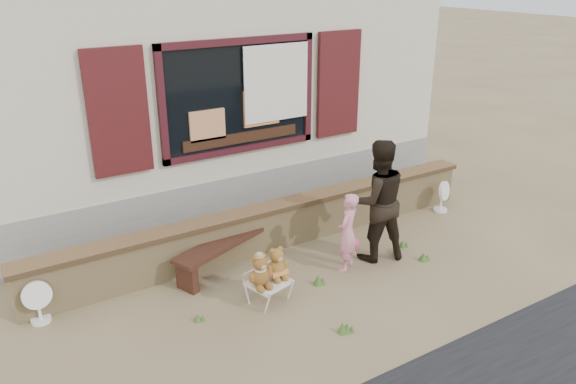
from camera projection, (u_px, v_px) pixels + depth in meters
ground at (312, 275)px, 7.50m from camera, size 80.00×80.00×0.00m
shopfront at (177, 74)px, 10.29m from camera, size 8.04×5.13×4.00m
brick_wall at (274, 225)px, 8.16m from camera, size 7.10×0.36×0.67m
bench at (226, 247)px, 7.59m from camera, size 1.68×0.93×0.43m
folding_chair at (268, 283)px, 6.83m from camera, size 0.56×0.52×0.29m
teddy_bear_left at (260, 270)px, 6.64m from camera, size 0.38×0.35×0.43m
teddy_bear_right at (276, 262)px, 6.84m from camera, size 0.36×0.33×0.42m
child at (347, 232)px, 7.46m from camera, size 0.48×0.44×1.11m
adult at (377, 201)px, 7.66m from camera, size 0.99×0.87×1.73m
fan_left at (38, 301)px, 6.44m from camera, size 0.33×0.23×0.54m
fan_right at (442, 196)px, 9.37m from camera, size 0.35×0.23×0.54m
grass_tufts at (353, 285)px, 7.17m from camera, size 3.41×1.33×0.15m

